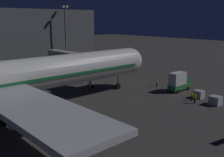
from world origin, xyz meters
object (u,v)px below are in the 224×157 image
object	(u,v)px
traffic_cone_nose_port	(142,85)
baggage_container_mid_row	(215,100)
jet_bridge	(76,59)
ground_crew_marshaller_fwd	(157,83)
ground_crew_near_nose_gear	(195,98)
ground_crew_by_belt_loader	(192,96)
ops_van	(179,82)
baggage_container_near_belt	(199,94)
traffic_cone_nose_starboard	(128,82)
apron_floodlight_mast	(66,34)

from	to	relation	value
traffic_cone_nose_port	baggage_container_mid_row	bearing A→B (deg)	178.93
jet_bridge	ground_crew_marshaller_fwd	size ratio (longest dim) A/B	11.03
ground_crew_near_nose_gear	ground_crew_by_belt_loader	xyz separation A→B (m)	(1.26, -1.13, -0.05)
ground_crew_near_nose_gear	ground_crew_by_belt_loader	size ratio (longest dim) A/B	1.05
ops_van	ground_crew_by_belt_loader	size ratio (longest dim) A/B	3.22
jet_bridge	baggage_container_near_belt	world-z (taller)	jet_bridge
ground_crew_near_nose_gear	traffic_cone_nose_port	distance (m)	14.79
ground_crew_by_belt_loader	jet_bridge	bearing A→B (deg)	17.14
ground_crew_near_nose_gear	ground_crew_by_belt_loader	world-z (taller)	ground_crew_near_nose_gear
jet_bridge	baggage_container_near_belt	bearing A→B (deg)	-157.86
ground_crew_by_belt_loader	traffic_cone_nose_starboard	world-z (taller)	ground_crew_by_belt_loader
ops_van	ground_crew_near_nose_gear	world-z (taller)	ops_van
ground_crew_near_nose_gear	traffic_cone_nose_starboard	size ratio (longest dim) A/B	3.27
ground_crew_marshaller_fwd	ground_crew_near_nose_gear	bearing A→B (deg)	159.20
ops_van	traffic_cone_nose_port	xyz separation A→B (m)	(7.50, 2.98, -1.71)
apron_floodlight_mast	traffic_cone_nose_starboard	bearing A→B (deg)	-174.98
baggage_container_near_belt	baggage_container_mid_row	distance (m)	4.51
traffic_cone_nose_starboard	ground_crew_marshaller_fwd	bearing A→B (deg)	-160.66
apron_floodlight_mast	traffic_cone_nose_port	xyz separation A→B (m)	(-27.70, -2.05, -10.46)
ground_crew_by_belt_loader	traffic_cone_nose_starboard	bearing A→B (deg)	-3.98
ops_van	jet_bridge	bearing A→B (deg)	31.34
jet_bridge	traffic_cone_nose_starboard	xyz separation A→B (m)	(-8.07, -9.18, -5.60)
apron_floodlight_mast	ground_crew_marshaller_fwd	size ratio (longest dim) A/B	10.95
ground_crew_by_belt_loader	traffic_cone_nose_port	bearing A→B (deg)	-5.28
ground_crew_marshaller_fwd	traffic_cone_nose_starboard	size ratio (longest dim) A/B	3.09
ground_crew_by_belt_loader	baggage_container_mid_row	bearing A→B (deg)	-167.68
ops_van	traffic_cone_nose_starboard	distance (m)	12.39
traffic_cone_nose_starboard	ops_van	bearing A→B (deg)	-165.96
jet_bridge	traffic_cone_nose_port	distance (m)	16.47
jet_bridge	baggage_container_mid_row	bearing A→B (deg)	-163.51
ops_van	ground_crew_marshaller_fwd	bearing A→B (deg)	7.03
jet_bridge	baggage_container_mid_row	size ratio (longest dim) A/B	10.09
ground_crew_near_nose_gear	traffic_cone_nose_starboard	distance (m)	19.14
traffic_cone_nose_port	apron_floodlight_mast	bearing A→B (deg)	4.23
apron_floodlight_mast	ground_crew_marshaller_fwd	xyz separation A→B (m)	(-29.93, -4.37, -9.81)
baggage_container_mid_row	ground_crew_by_belt_loader	bearing A→B (deg)	12.32
jet_bridge	ground_crew_by_belt_loader	xyz separation A→B (m)	(-25.78, -7.95, -4.93)
apron_floodlight_mast	baggage_container_near_belt	size ratio (longest dim) A/B	10.64
ground_crew_near_nose_gear	traffic_cone_nose_port	size ratio (longest dim) A/B	3.27
apron_floodlight_mast	traffic_cone_nose_port	distance (m)	29.68
ground_crew_marshaller_fwd	baggage_container_near_belt	bearing A→B (deg)	174.53
jet_bridge	traffic_cone_nose_starboard	world-z (taller)	jet_bridge
apron_floodlight_mast	ground_crew_by_belt_loader	distance (m)	42.18
baggage_container_mid_row	ground_crew_near_nose_gear	world-z (taller)	ground_crew_near_nose_gear
baggage_container_near_belt	traffic_cone_nose_port	distance (m)	13.31
baggage_container_mid_row	ground_crew_near_nose_gear	size ratio (longest dim) A/B	1.03
baggage_container_mid_row	traffic_cone_nose_port	xyz separation A→B (m)	(17.46, -0.33, -0.52)
ops_van	traffic_cone_nose_port	size ratio (longest dim) A/B	10.04
apron_floodlight_mast	baggage_container_near_belt	bearing A→B (deg)	-175.36
jet_bridge	traffic_cone_nose_port	size ratio (longest dim) A/B	34.03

